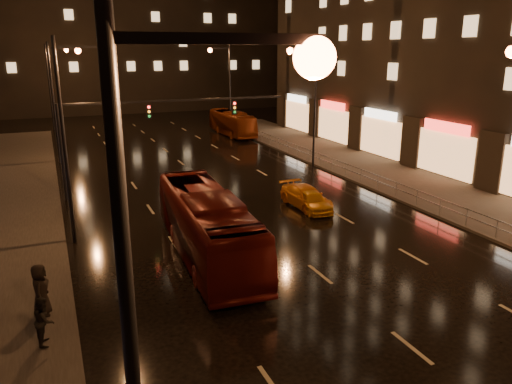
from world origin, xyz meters
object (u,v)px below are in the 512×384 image
taxi_far (306,197)px  pedestrian_b (44,320)px  taxi_near (311,201)px  bus_curb (232,123)px  bus_red (207,225)px  pedestrian_c (41,290)px

taxi_far → pedestrian_b: 18.10m
taxi_near → taxi_far: taxi_far is taller
bus_curb → pedestrian_b: size_ratio=5.92×
taxi_near → bus_red: bearing=-147.8°
taxi_near → bus_curb: bearing=83.6°
bus_red → pedestrian_c: (-7.18, -3.09, -0.45)m
bus_red → taxi_far: bus_red is taller
bus_red → bus_curb: 34.57m
bus_red → taxi_far: (7.91, 5.03, -0.93)m
taxi_near → pedestrian_b: size_ratio=2.24×
taxi_near → pedestrian_b: pedestrian_b is taller
taxi_far → bus_red: bearing=-149.8°
bus_curb → taxi_near: 28.29m
taxi_far → taxi_near: bearing=-95.6°
taxi_far → pedestrian_c: size_ratio=2.25×
bus_red → taxi_near: (7.86, 4.24, -0.94)m
bus_red → pedestrian_b: 8.76m
bus_red → taxi_near: size_ratio=3.07×
pedestrian_c → taxi_far: bearing=-52.1°
taxi_far → pedestrian_c: pedestrian_c is taller
bus_red → bus_curb: bus_red is taller
bus_red → bus_curb: bearing=71.4°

